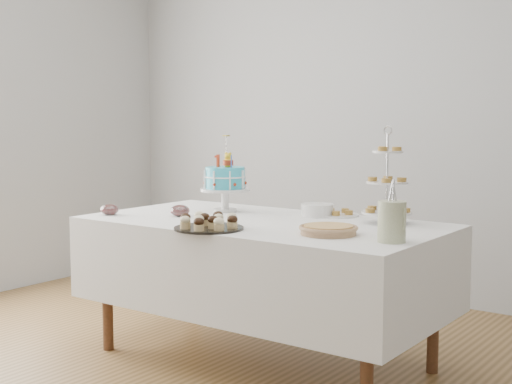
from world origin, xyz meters
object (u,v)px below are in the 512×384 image
Objects in this scene: table at (263,263)px; pie at (328,229)px; cupcake_tray at (209,222)px; plate_stack at (317,210)px; jam_bowl_a at (110,210)px; utensil_pitcher at (392,220)px; birthday_cake at (225,191)px; jam_bowl_b at (180,211)px; pastry_plate at (337,213)px; tiered_stand at (387,183)px.

table is 0.60m from pie.
plate_stack is (0.19, 0.72, -0.00)m from cupcake_tray.
utensil_pitcher is (1.68, 0.13, 0.07)m from jam_bowl_a.
birthday_cake is at bearing 155.79° from table.
jam_bowl_b is at bearing -111.23° from birthday_cake.
pastry_plate is at bearing 12.49° from birthday_cake.
table is 5.55× the size of cupcake_tray.
plate_stack is (-0.37, 0.50, 0.01)m from pie.
birthday_cake is 1.59× the size of pie.
jam_bowl_b is (-0.43, 0.27, -0.01)m from cupcake_tray.
tiered_stand is 0.58m from utensil_pitcher.
pastry_plate is 0.88m from jam_bowl_b.
table is at bearing -31.05° from birthday_cake.
table is 0.94m from jam_bowl_a.
birthday_cake is at bearing -165.26° from plate_stack.
utensil_pitcher reaches higher than table.
jam_bowl_a is 0.95× the size of jam_bowl_b.
birthday_cake reaches higher than table.
cupcake_tray reaches higher than table.
plate_stack is at bearing 75.10° from cupcake_tray.
tiered_stand is at bearing 126.95° from utensil_pitcher.
utensil_pitcher is (0.89, 0.20, 0.06)m from cupcake_tray.
pie is at bearing -173.25° from utensil_pitcher.
pastry_plate reaches higher than table.
birthday_cake is at bearing -160.68° from pastry_plate.
jam_bowl_a is (-1.07, -0.72, 0.01)m from pastry_plate.
plate_stack is at bearing 152.39° from utensil_pitcher.
cupcake_tray reaches higher than pie.
jam_bowl_a is (-0.84, -0.32, 0.26)m from table.
jam_bowl_b is at bearing -173.95° from utensil_pitcher.
jam_bowl_b is (-0.08, -0.31, -0.09)m from birthday_cake.
tiered_stand is 1.82× the size of utensil_pitcher.
pie is at bearing 20.98° from cupcake_tray.
birthday_cake is 0.68m from cupcake_tray.
jam_bowl_a is at bearing -146.76° from plate_stack.
tiered_stand is 2.10× the size of pastry_plate.
tiered_stand is at bearing 22.49° from jam_bowl_b.
plate_stack reaches higher than table.
birthday_cake is 0.88× the size of tiered_stand.
pie is 0.99m from jam_bowl_b.
cupcake_tray reaches higher than plate_stack.
jam_bowl_b is 0.39× the size of utensil_pitcher.
table is 0.48m from cupcake_tray.
tiered_stand is 0.47m from plate_stack.
birthday_cake reaches higher than pie.
table is 0.79m from tiered_stand.
pastry_plate is 2.32× the size of jam_bowl_a.
birthday_cake is at bearing 75.60° from jam_bowl_b.
jam_bowl_b reaches higher than pastry_plate.
utensil_pitcher is (0.61, -0.59, 0.08)m from pastry_plate.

